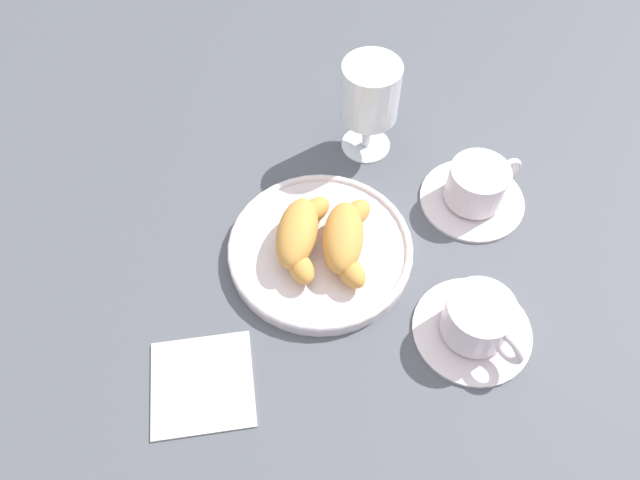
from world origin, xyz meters
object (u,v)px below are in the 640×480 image
croissant_small (346,238)px  coffee_cup_near (477,322)px  juice_glass_left (370,95)px  coffee_cup_far (476,188)px  croissant_large (300,234)px  pastry_plate (320,249)px  folded_napkin (202,383)px

croissant_small → coffee_cup_near: same height
juice_glass_left → coffee_cup_far: bearing=66.6°
coffee_cup_far → juice_glass_left: (-0.07, -0.15, 0.07)m
croissant_large → pastry_plate: bearing=95.7°
croissant_small → coffee_cup_near: bearing=66.3°
coffee_cup_far → folded_napkin: size_ratio=1.24×
croissant_large → folded_napkin: croissant_large is taller
croissant_large → croissant_small: same height
croissant_large → croissant_small: (-0.01, 0.05, 0.00)m
croissant_large → coffee_cup_far: 0.24m
croissant_large → coffee_cup_far: size_ratio=1.01×
coffee_cup_near → juice_glass_left: 0.32m
coffee_cup_near → croissant_large: bearing=-106.9°
pastry_plate → coffee_cup_near: (0.07, 0.19, 0.02)m
croissant_large → coffee_cup_near: (0.07, 0.22, -0.01)m
croissant_small → coffee_cup_far: (-0.12, 0.15, -0.01)m
croissant_large → folded_napkin: 0.20m
pastry_plate → juice_glass_left: bearing=172.6°
croissant_large → coffee_cup_near: same height
juice_glass_left → croissant_large: bearing=-14.3°
pastry_plate → juice_glass_left: (-0.19, 0.02, 0.08)m
juice_glass_left → folded_napkin: size_ratio=1.27×
pastry_plate → juice_glass_left: juice_glass_left is taller
croissant_large → croissant_small: bearing=95.5°
coffee_cup_far → croissant_small: bearing=-50.9°
croissant_small → pastry_plate: bearing=-84.6°
pastry_plate → juice_glass_left: 0.21m
juice_glass_left → folded_napkin: bearing=-16.7°
pastry_plate → coffee_cup_far: coffee_cup_far is taller
coffee_cup_near → juice_glass_left: juice_glass_left is taller
coffee_cup_far → coffee_cup_near: bearing=4.2°
croissant_large → folded_napkin: size_ratio=1.25×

